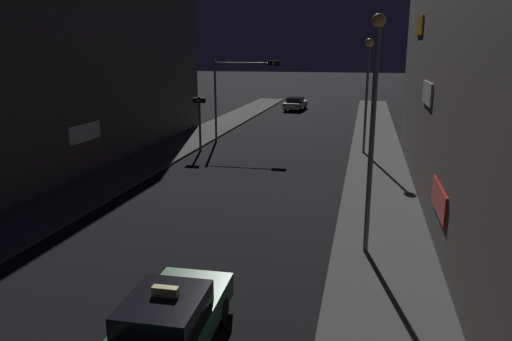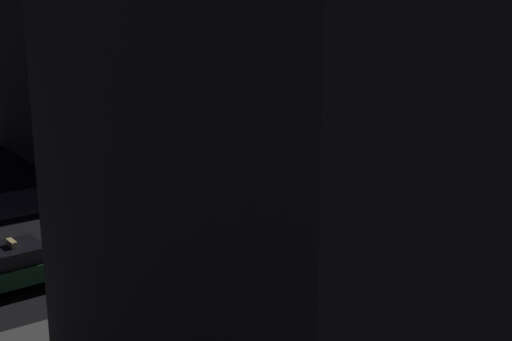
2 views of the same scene
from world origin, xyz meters
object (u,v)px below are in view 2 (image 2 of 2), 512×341
object	(u,v)px
traffic_light_left_kerb	(355,108)
street_lamp_near_block	(250,147)
taxi	(15,266)
traffic_light_overhead	(424,76)

from	to	relation	value
traffic_light_left_kerb	street_lamp_near_block	xyz separation A→B (m)	(10.76, -14.60, 2.02)
taxi	street_lamp_near_block	bearing A→B (deg)	57.01
traffic_light_overhead	traffic_light_left_kerb	bearing A→B (deg)	-116.43
taxi	traffic_light_left_kerb	xyz separation A→B (m)	(-6.63, 20.96, 1.83)
taxi	traffic_light_overhead	distance (m)	25.14
taxi	traffic_light_left_kerb	bearing A→B (deg)	107.55
traffic_light_overhead	traffic_light_left_kerb	distance (m)	4.19
traffic_light_overhead	traffic_light_left_kerb	size ratio (longest dim) A/B	1.64
traffic_light_left_kerb	taxi	bearing A→B (deg)	-72.45
traffic_light_overhead	taxi	bearing A→B (deg)	-78.62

